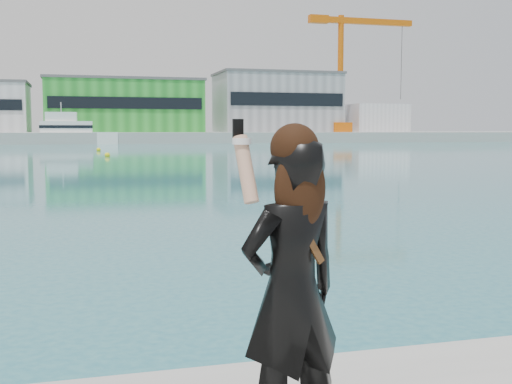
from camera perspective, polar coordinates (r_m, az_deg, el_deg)
far_quay at (r=133.39m, az=-15.11°, el=4.73°), size 320.00×40.00×2.00m
warehouse_green at (r=131.76m, az=-11.67°, el=7.52°), size 30.60×16.36×10.50m
warehouse_grey_right at (r=137.77m, az=1.85°, el=7.96°), size 25.50×15.35×12.50m
ancillary_shed at (r=143.99m, az=10.53°, el=6.46°), size 12.00×10.00×6.00m
dock_crane at (r=137.23m, az=7.99°, el=10.76°), size 23.00×4.00×24.00m
flagpole_right at (r=126.60m, az=-5.01°, el=7.37°), size 1.28×0.16×8.00m
motor_yacht at (r=115.79m, az=-16.25°, el=5.11°), size 15.68×5.16×7.22m
buoy_near at (r=60.66m, az=-13.08°, el=3.06°), size 0.50×0.50×0.50m
buoy_extra at (r=77.19m, az=-13.82°, el=3.55°), size 0.50×0.50×0.50m
woman at (r=3.41m, az=3.20°, el=-8.13°), size 0.68×0.54×1.74m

